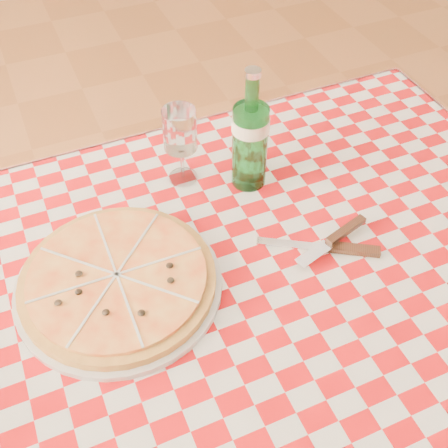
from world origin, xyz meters
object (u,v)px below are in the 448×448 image
object	(u,v)px
pizza_plate	(118,279)
wine_glass	(181,146)
dining_table	(245,296)
water_bottle	(250,130)

from	to	relation	value
pizza_plate	wine_glass	world-z (taller)	wine_glass
dining_table	water_bottle	size ratio (longest dim) A/B	4.49
pizza_plate	wine_glass	distance (m)	0.31
pizza_plate	wine_glass	bearing A→B (deg)	47.80
dining_table	pizza_plate	xyz separation A→B (m)	(-0.23, 0.04, 0.12)
pizza_plate	wine_glass	size ratio (longest dim) A/B	2.12
dining_table	wine_glass	size ratio (longest dim) A/B	6.93
dining_table	wine_glass	world-z (taller)	wine_glass
dining_table	wine_glass	distance (m)	0.33
water_bottle	wine_glass	size ratio (longest dim) A/B	1.54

